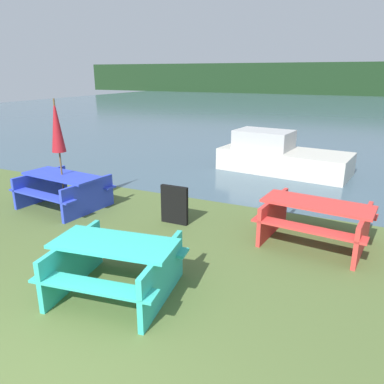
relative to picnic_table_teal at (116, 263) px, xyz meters
name	(u,v)px	position (x,y,z in m)	size (l,w,h in m)	color
water	(338,109)	(0.22, 28.95, -0.44)	(60.00, 50.00, 0.00)	#425B6B
far_treeline	(355,79)	(0.22, 48.95, 1.56)	(80.00, 1.60, 4.00)	#193319
picnic_table_teal	(116,263)	(0.00, 0.00, 0.00)	(1.76, 1.60, 0.73)	#33B7A8
picnic_table_blue	(63,187)	(-3.03, 2.25, 0.00)	(1.90, 1.56, 0.72)	blue
picnic_table_red	(316,218)	(2.12, 2.71, 0.01)	(1.91, 1.56, 0.72)	red
umbrella_crimson	(57,127)	(-3.03, 2.25, 1.29)	(0.28, 0.28, 2.29)	brown
boat	(280,157)	(0.46, 7.32, 0.00)	(3.82, 2.00, 1.16)	beige
signboard	(174,205)	(-0.44, 2.44, -0.06)	(0.55, 0.08, 0.75)	black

